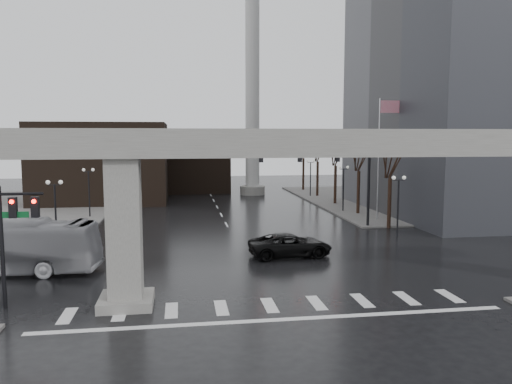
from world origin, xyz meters
TOP-DOWN VIEW (x-y plane):
  - ground at (0.00, 0.00)m, footprint 160.00×160.00m
  - sidewalk_ne at (26.00, 36.00)m, footprint 28.00×36.00m
  - elevated_guideway at (1.26, 0.00)m, footprint 48.00×2.60m
  - office_tower at (28.00, 26.00)m, footprint 22.00×26.00m
  - building_far_left at (-14.00, 42.00)m, footprint 16.00×14.00m
  - building_far_mid at (-2.00, 52.00)m, footprint 10.00×10.00m
  - smokestack at (6.00, 46.00)m, footprint 3.60×3.60m
  - signal_mast_arm at (8.99, 18.80)m, footprint 12.12×0.43m
  - signal_left_pole at (-12.25, 0.50)m, footprint 2.30×0.30m
  - flagpole_assembly at (15.29, 22.00)m, footprint 2.06×0.12m
  - lamp_right_0 at (13.50, 14.00)m, footprint 1.22×0.32m
  - lamp_right_1 at (13.50, 28.00)m, footprint 1.22×0.32m
  - lamp_right_2 at (13.50, 42.00)m, footprint 1.22×0.32m
  - lamp_left_0 at (-13.50, 14.00)m, footprint 1.22×0.32m
  - lamp_left_1 at (-13.50, 28.00)m, footprint 1.22×0.32m
  - lamp_left_2 at (-13.50, 42.00)m, footprint 1.22×0.32m
  - tree_right_0 at (14.53, 18.02)m, footprint 1.09×1.58m
  - tree_right_1 at (14.53, 26.02)m, footprint 1.09×1.61m
  - tree_right_2 at (14.53, 34.02)m, footprint 1.10×1.63m
  - tree_right_3 at (14.53, 42.02)m, footprint 1.11×1.66m
  - tree_right_4 at (14.53, 50.02)m, footprint 1.12×1.69m
  - pickup_truck at (3.24, 8.78)m, footprint 5.97×3.09m

SIDE VIEW (x-z plane):
  - ground at x=0.00m, z-range 0.00..0.00m
  - sidewalk_ne at x=26.00m, z-range 0.00..0.15m
  - pickup_truck at x=3.24m, z-range 0.00..1.61m
  - tree_right_0 at x=14.53m, z-range -0.97..6.54m
  - tree_right_1 at x=14.53m, z-range -0.99..6.69m
  - tree_right_2 at x=14.53m, z-range -1.01..6.84m
  - tree_right_3 at x=14.53m, z-range -1.03..6.99m
  - tree_right_4 at x=14.53m, z-range -1.05..7.14m
  - lamp_right_0 at x=13.50m, z-range 0.92..6.03m
  - lamp_right_1 at x=13.50m, z-range 0.92..6.03m
  - lamp_right_2 at x=13.50m, z-range 0.92..6.03m
  - lamp_left_0 at x=-13.50m, z-range 0.92..6.03m
  - lamp_left_1 at x=-13.50m, z-range 0.92..6.03m
  - lamp_left_2 at x=-13.50m, z-range 0.92..6.03m
  - building_far_mid at x=-2.00m, z-range 0.00..8.00m
  - signal_left_pole at x=-12.25m, z-range 1.07..7.07m
  - building_far_left at x=-14.00m, z-range 0.00..10.00m
  - signal_mast_arm at x=8.99m, z-range 1.83..9.83m
  - elevated_guideway at x=1.26m, z-range 2.53..11.23m
  - flagpole_assembly at x=15.29m, z-range 1.53..13.53m
  - smokestack at x=6.00m, z-range -1.65..28.35m
  - office_tower at x=28.00m, z-range 0.00..42.00m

